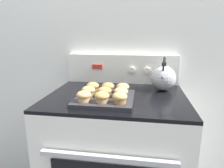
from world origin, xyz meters
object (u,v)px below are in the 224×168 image
Objects in this scene: muffin_r1_c2 at (121,92)px; muffin_r2_c1 at (108,87)px; stove_range at (116,162)px; muffin_r1_c0 at (88,91)px; muffin_r1_c1 at (105,92)px; muffin_r2_c2 at (123,88)px; muffin_pan at (105,98)px; muffin_r0_c2 at (120,98)px; muffin_r0_c1 at (102,97)px; tea_kettle at (163,78)px; muffin_r2_c0 at (93,87)px; muffin_r0_c0 at (84,96)px.

muffin_r1_c2 is 1.00× the size of muffin_r2_c1.
stove_range is 0.54m from muffin_r1_c0.
muffin_r1_c1 is at bearing -179.73° from muffin_r1_c2.
muffin_r2_c2 is (0.09, 0.09, 0.00)m from muffin_r1_c1.
muffin_r1_c1 is at bearing -91.45° from muffin_r2_c1.
muffin_pan is 0.04m from muffin_r1_c1.
muffin_r0_c2 is at bearing -44.45° from muffin_pan.
muffin_r1_c2 is (0.08, 0.09, 0.00)m from muffin_r0_c1.
muffin_r2_c1 reaches higher than stove_range.
muffin_r2_c1 is 0.34× the size of tea_kettle.
muffin_r1_c0 is at bearing -140.30° from stove_range.
muffin_r0_c1 is 1.00× the size of muffin_r2_c0.
tea_kettle is (0.32, 0.16, 0.03)m from muffin_r2_c1.
muffin_r0_c2 is 0.13m from muffin_r1_c1.
tea_kettle is (0.32, 0.25, 0.07)m from muffin_pan.
stove_range is 0.55m from muffin_r0_c2.
muffin_r1_c2 is at bearing 0.27° from muffin_r1_c1.
muffin_r2_c2 is (0.09, -0.00, 0.00)m from muffin_r2_c1.
muffin_r0_c2 and muffin_r2_c1 have the same top height.
muffin_r0_c2 is 0.34× the size of tea_kettle.
muffin_r0_c1 is at bearing -43.88° from muffin_r1_c0.
muffin_r1_c0 and muffin_r1_c2 have the same top height.
muffin_r1_c0 and muffin_r2_c1 have the same top height.
stove_range is at bearing 107.25° from muffin_r1_c2.
muffin_r1_c0 is 1.00× the size of muffin_r2_c0.
tea_kettle reaches higher than muffin_r0_c2.
tea_kettle reaches higher than muffin_pan.
muffin_r2_c1 is at bearing 116.56° from muffin_r0_c2.
muffin_r0_c1 is (0.00, -0.09, 0.04)m from muffin_pan.
muffin_r2_c1 is at bearing -154.05° from tea_kettle.
tea_kettle is at bearing 46.39° from muffin_r1_c2.
muffin_r2_c2 is 0.34× the size of tea_kettle.
muffin_r1_c2 is (0.04, -0.12, 0.51)m from stove_range.
muffin_r0_c2 and muffin_r2_c0 have the same top height.
muffin_r1_c0 is at bearing -178.88° from muffin_pan.
muffin_pan is at bearing 45.56° from muffin_r0_c0.
muffin_r2_c0 is at bearing -177.46° from muffin_r2_c1.
muffin_pan is 4.18× the size of muffin_r0_c1.
muffin_r1_c0 is 0.13m from muffin_r2_c1.
stove_range is at bearing 66.46° from muffin_r1_c1.
muffin_r0_c2 is (0.18, 0.00, 0.00)m from muffin_r0_c0.
muffin_r1_c1 and muffin_r2_c1 have the same top height.
muffin_pan is 0.10m from muffin_r1_c0.
muffin_r2_c1 is 0.09m from muffin_r2_c2.
muffin_r0_c2 and muffin_r1_c2 have the same top height.
muffin_r0_c2 is 1.00× the size of muffin_r2_c2.
muffin_r1_c1 is 0.13m from muffin_r2_c2.
muffin_r0_c1 and muffin_r2_c0 have the same top height.
muffin_r0_c0 and muffin_r2_c0 have the same top height.
muffin_r2_c0 is (-0.14, -0.03, 0.51)m from stove_range.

